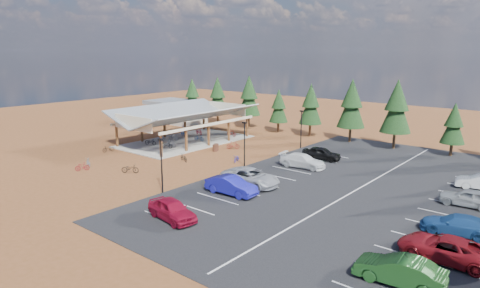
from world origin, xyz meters
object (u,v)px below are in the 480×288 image
(bike_7, at_px, (231,133))
(bike_15, at_px, (233,145))
(bike_0, at_px, (150,142))
(car_4, at_px, (322,153))
(bike_12, at_px, (130,168))
(car_6, at_px, (445,248))
(car_5, at_px, (399,270))
(trash_bin_1, at_px, (216,147))
(outbuilding, at_px, (177,111))
(bike_6, at_px, (199,138))
(car_8, at_px, (468,198))
(bike_3, at_px, (199,131))
(bike_5, at_px, (171,143))
(bike_14, at_px, (237,158))
(car_2, at_px, (251,177))
(lamp_post_1, at_px, (244,141))
(car_7, at_px, (457,224))
(bike_pavilion, at_px, (185,116))
(lamp_post_2, at_px, (301,127))
(bike_4, at_px, (167,144))
(bike_16, at_px, (184,158))
(trash_bin_0, at_px, (215,148))
(bike_8, at_px, (108,149))
(car_1, at_px, (231,185))
(bike_11, at_px, (82,167))
(car_3, at_px, (303,161))
(bike_2, at_px, (184,133))
(lamp_post_0, at_px, (161,162))
(bike_13, at_px, (88,162))
(car_0, at_px, (172,209))
(bike_1, at_px, (173,137))

(bike_7, relative_size, bike_15, 1.03)
(bike_0, xyz_separation_m, car_4, (22.19, 8.06, 0.27))
(bike_12, relative_size, car_6, 0.33)
(car_5, bearing_deg, bike_15, -130.12)
(trash_bin_1, bearing_deg, outbuilding, 150.02)
(bike_12, bearing_deg, car_4, -69.52)
(bike_6, height_order, car_8, car_8)
(bike_3, height_order, bike_5, bike_5)
(bike_14, xyz_separation_m, car_8, (24.55, 1.15, 0.37))
(bike_6, xyz_separation_m, car_2, (18.59, -11.46, 0.30))
(lamp_post_1, bearing_deg, outbuilding, 151.11)
(car_8, bearing_deg, bike_0, -91.42)
(car_6, distance_m, car_7, 4.75)
(lamp_post_1, bearing_deg, car_7, -10.90)
(trash_bin_1, xyz_separation_m, car_6, (31.58, -13.04, 0.37))
(bike_pavilion, relative_size, lamp_post_2, 3.77)
(car_8, bearing_deg, car_6, 1.34)
(bike_4, xyz_separation_m, bike_16, (6.75, -3.23, -0.09))
(trash_bin_0, bearing_deg, car_4, 20.79)
(bike_8, bearing_deg, car_1, 5.01)
(bike_12, bearing_deg, bike_11, 87.24)
(bike_pavilion, xyz_separation_m, bike_4, (1.26, -4.62, -3.26))
(bike_11, relative_size, bike_16, 0.84)
(bike_5, relative_size, bike_12, 0.93)
(car_1, relative_size, car_2, 0.84)
(trash_bin_0, bearing_deg, car_8, -2.14)
(car_3, bearing_deg, bike_15, 73.65)
(bike_pavilion, height_order, trash_bin_0, bike_pavilion)
(bike_6, xyz_separation_m, car_6, (37.36, -15.60, 0.26))
(bike_12, xyz_separation_m, bike_15, (1.08, 15.77, 0.03))
(car_2, distance_m, car_6, 19.23)
(bike_14, relative_size, car_8, 0.37)
(bike_2, bearing_deg, lamp_post_0, -124.01)
(trash_bin_1, relative_size, bike_13, 0.57)
(outbuilding, xyz_separation_m, car_8, (51.55, -13.86, -1.22))
(trash_bin_1, bearing_deg, car_0, -55.43)
(car_5, bearing_deg, car_4, -148.12)
(trash_bin_0, bearing_deg, bike_1, 174.73)
(lamp_post_0, distance_m, bike_5, 19.06)
(car_3, bearing_deg, outbuilding, 63.86)
(bike_3, bearing_deg, car_6, -102.91)
(bike_11, height_order, car_5, car_5)
(lamp_post_0, height_order, bike_0, lamp_post_0)
(lamp_post_0, relative_size, car_0, 1.07)
(trash_bin_1, distance_m, bike_8, 14.02)
(bike_12, bearing_deg, bike_15, -37.50)
(bike_6, height_order, bike_8, bike_6)
(bike_pavilion, distance_m, bike_14, 14.02)
(car_4, relative_size, car_6, 0.81)
(bike_2, bearing_deg, bike_3, -7.27)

